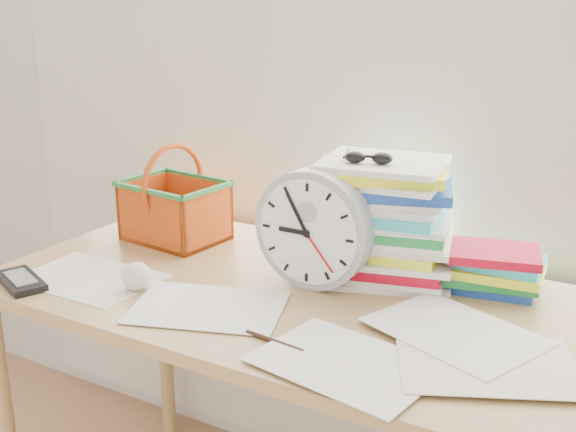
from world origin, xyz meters
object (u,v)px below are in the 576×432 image
Objects in this scene: desk at (298,324)px; clock at (313,229)px; paper_stack at (386,220)px; calculator at (21,281)px; basket at (174,193)px; book_stack at (493,269)px.

clock reaches higher than desk.
paper_stack is 0.18m from clock.
calculator reaches higher than desk.
basket is (-0.58, -0.04, -0.01)m from paper_stack.
clock reaches higher than basket.
book_stack is at bearing 51.65° from calculator.
paper_stack is at bearing 56.75° from calculator.
paper_stack is at bearing 9.60° from basket.
basket is 1.62× the size of calculator.
book_stack is (0.35, 0.18, -0.09)m from clock.
book_stack is 1.05m from calculator.
desk is 0.21m from clock.
book_stack reaches higher than calculator.
book_stack reaches higher than desk.
basket is at bearing -174.19° from book_stack.
paper_stack is (0.12, 0.18, 0.21)m from desk.
paper_stack is at bearing 50.25° from clock.
clock is 1.71× the size of calculator.
book_stack is 0.82m from basket.
paper_stack is 2.00× the size of calculator.
clock reaches higher than calculator.
book_stack is (0.36, 0.23, 0.12)m from desk.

